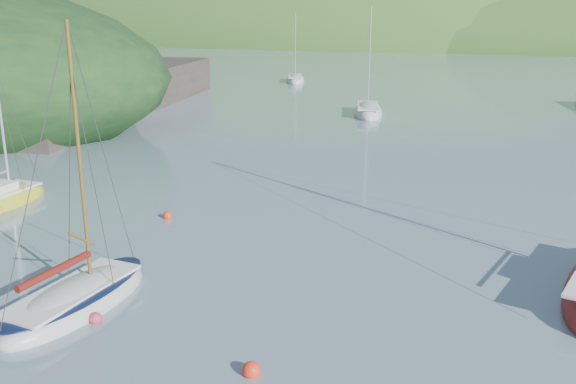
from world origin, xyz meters
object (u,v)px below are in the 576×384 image
(distant_sloop_c, at_px, (295,80))
(sailboat_yellow, at_px, (1,201))
(daysailer_white, at_px, (76,301))
(distant_sloop_a, at_px, (368,113))

(distant_sloop_c, bearing_deg, sailboat_yellow, -105.52)
(daysailer_white, height_order, sailboat_yellow, daysailer_white)
(daysailer_white, bearing_deg, distant_sloop_c, 106.96)
(sailboat_yellow, xyz_separation_m, distant_sloop_c, (-4.43, 52.69, -0.01))
(daysailer_white, relative_size, distant_sloop_a, 0.96)
(daysailer_white, height_order, distant_sloop_c, daysailer_white)
(daysailer_white, xyz_separation_m, distant_sloop_a, (-0.48, 39.70, -0.05))
(sailboat_yellow, bearing_deg, daysailer_white, -36.22)
(sailboat_yellow, xyz_separation_m, distant_sloop_a, (10.11, 32.09, -0.00))
(daysailer_white, xyz_separation_m, distant_sloop_c, (-15.02, 60.30, -0.06))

